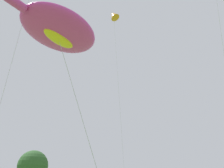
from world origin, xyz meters
The scene contains 3 objects.
big_show_kite centered at (-3.60, 10.11, 10.51)m, with size 10.56×6.19×11.20m.
small_kite_delta_white centered at (7.52, 21.79, 24.99)m, with size 2.04×4.44×25.83m.
tree_oak_left centered at (8.93, 63.42, 7.90)m, with size 7.62×7.62×11.76m.
Camera 1 is at (-6.75, -1.42, 1.69)m, focal length 38.38 mm.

